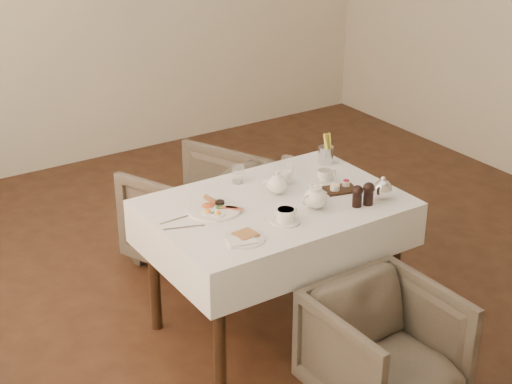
{
  "coord_description": "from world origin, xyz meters",
  "views": [
    {
      "loc": [
        -2.55,
        -3.28,
        2.47
      ],
      "look_at": [
        -0.59,
        -0.29,
        0.82
      ],
      "focal_mm": 55.0,
      "sensor_mm": 36.0,
      "label": 1
    }
  ],
  "objects_px": {
    "armchair_near": "(384,349)",
    "breakfast_plate": "(214,209)",
    "armchair_far": "(196,211)",
    "teapot_centre": "(277,183)",
    "table": "(275,222)"
  },
  "relations": [
    {
      "from": "armchair_near",
      "to": "armchair_far",
      "type": "distance_m",
      "value": 1.67
    },
    {
      "from": "armchair_near",
      "to": "breakfast_plate",
      "type": "bearing_deg",
      "value": 113.78
    },
    {
      "from": "breakfast_plate",
      "to": "teapot_centre",
      "type": "distance_m",
      "value": 0.38
    },
    {
      "from": "table",
      "to": "breakfast_plate",
      "type": "bearing_deg",
      "value": 164.34
    },
    {
      "from": "armchair_far",
      "to": "teapot_centre",
      "type": "bearing_deg",
      "value": 69.16
    },
    {
      "from": "armchair_near",
      "to": "armchair_far",
      "type": "xyz_separation_m",
      "value": [
        -0.07,
        1.67,
        0.04
      ]
    },
    {
      "from": "armchair_far",
      "to": "teapot_centre",
      "type": "distance_m",
      "value": 0.95
    },
    {
      "from": "armchair_near",
      "to": "armchair_far",
      "type": "relative_size",
      "value": 0.87
    },
    {
      "from": "table",
      "to": "teapot_centre",
      "type": "distance_m",
      "value": 0.21
    },
    {
      "from": "teapot_centre",
      "to": "table",
      "type": "bearing_deg",
      "value": -107.69
    },
    {
      "from": "armchair_far",
      "to": "teapot_centre",
      "type": "relative_size",
      "value": 4.59
    },
    {
      "from": "armchair_near",
      "to": "teapot_centre",
      "type": "distance_m",
      "value": 1.01
    },
    {
      "from": "table",
      "to": "teapot_centre",
      "type": "bearing_deg",
      "value": 49.34
    },
    {
      "from": "armchair_far",
      "to": "table",
      "type": "bearing_deg",
      "value": 64.68
    },
    {
      "from": "table",
      "to": "armchair_far",
      "type": "distance_m",
      "value": 0.94
    }
  ]
}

